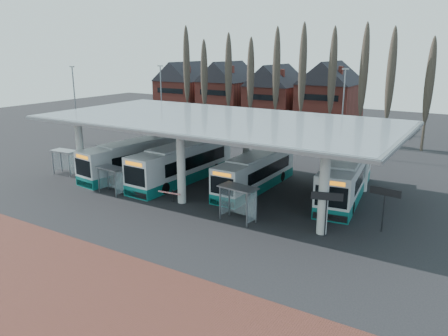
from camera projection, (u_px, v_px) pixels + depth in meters
The scene contains 18 objects.
ground at pixel (163, 212), 34.22m from camera, with size 140.00×140.00×0.00m, color black.
brick_strip at pixel (26, 277), 24.35m from camera, with size 70.00×10.00×0.03m, color #512720.
station_canopy at pixel (217, 125), 39.29m from camera, with size 32.00×16.00×6.34m.
poplar_row at pixel (316, 76), 59.01m from camera, with size 45.10×1.10×14.50m.
townhouse_row at pixel (251, 86), 76.75m from camera, with size 36.80×10.30×12.25m.
lamp_post_a at pixel (161, 101), 59.97m from camera, with size 0.80×0.16×10.17m.
lamp_post_b at pixel (343, 111), 51.14m from camera, with size 0.80×0.16×10.17m.
lamp_post_d at pixel (75, 104), 57.44m from camera, with size 0.80×0.16×10.17m.
bus_0 at pixel (137, 158), 44.31m from camera, with size 4.20×12.59×3.43m.
bus_1 at pixel (183, 163), 41.99m from camera, with size 3.19×12.99×3.59m.
bus_2 at pixel (256, 172), 39.63m from camera, with size 2.52×11.54×3.20m.
bus_3 at pixel (346, 178), 37.34m from camera, with size 4.24×12.91×3.52m.
shelter_0 at pixel (66, 157), 44.05m from camera, with size 2.77×1.53×2.49m.
shelter_1 at pixel (112, 174), 38.10m from camera, with size 2.70×1.52×2.41m.
shelter_2 at pixel (239, 196), 31.97m from camera, with size 3.03×1.77×2.67m.
info_sign_0 at pixel (327, 200), 29.04m from camera, with size 2.04×0.76×3.14m.
info_sign_1 at pixel (385, 195), 29.78m from camera, with size 2.14×0.36×3.19m.
barrier at pixel (170, 193), 35.96m from camera, with size 2.11×0.67×1.05m.
Camera 1 is at (20.89, -24.83, 12.35)m, focal length 35.00 mm.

